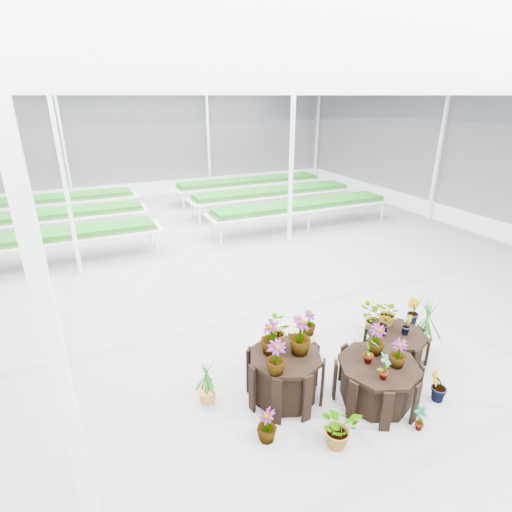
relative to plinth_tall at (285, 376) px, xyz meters
name	(u,v)px	position (x,y,z in m)	size (l,w,h in m)	color
ground_plane	(253,324)	(0.39, 2.07, -0.38)	(24.00, 24.00, 0.00)	gray
greenhouse_shell	(252,214)	(0.39, 2.07, 1.87)	(18.00, 24.00, 4.50)	white
steel_frame	(252,214)	(0.39, 2.07, 1.87)	(18.00, 24.00, 4.50)	silver
nursery_benches	(169,213)	(0.39, 9.27, 0.04)	(16.00, 7.00, 0.84)	silver
plinth_tall	(285,376)	(0.00, 0.00, 0.00)	(1.10, 1.10, 0.75)	black
plinth_mid	(377,382)	(1.20, -0.60, -0.06)	(1.21, 1.21, 0.64)	black
plinth_low	(395,345)	(2.20, 0.10, -0.15)	(1.02, 1.02, 0.46)	black
nursery_plants	(342,346)	(1.07, 0.11, 0.16)	(4.69, 2.91, 1.33)	#175316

